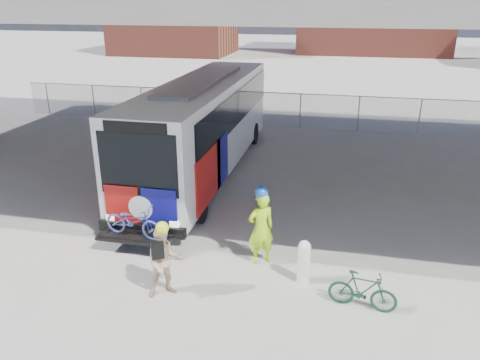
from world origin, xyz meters
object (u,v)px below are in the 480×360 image
(cyclist_tan, at_px, (164,261))
(bike_parked, at_px, (363,291))
(bollard, at_px, (304,260))
(bus, at_px, (204,120))
(cyclist_hivis, at_px, (261,226))

(cyclist_tan, height_order, bike_parked, cyclist_tan)
(cyclist_tan, relative_size, bike_parked, 1.24)
(bike_parked, bearing_deg, bollard, 69.32)
(bus, relative_size, bollard, 11.51)
(cyclist_hivis, xyz_separation_m, cyclist_tan, (-1.89, -1.91, -0.14))
(bollard, xyz_separation_m, cyclist_hivis, (-1.18, 0.71, 0.43))
(bollard, height_order, bike_parked, bollard)
(cyclist_hivis, xyz_separation_m, bike_parked, (2.55, -1.46, -0.58))
(bike_parked, bearing_deg, cyclist_tan, 103.90)
(cyclist_hivis, bearing_deg, bollard, 116.19)
(bus, distance_m, cyclist_hivis, 7.27)
(cyclist_hivis, distance_m, bike_parked, 2.99)
(bollard, distance_m, cyclist_hivis, 1.44)
(bus, xyz_separation_m, bike_parked, (5.96, -7.78, -1.65))
(cyclist_tan, xyz_separation_m, bike_parked, (4.44, 0.45, -0.43))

